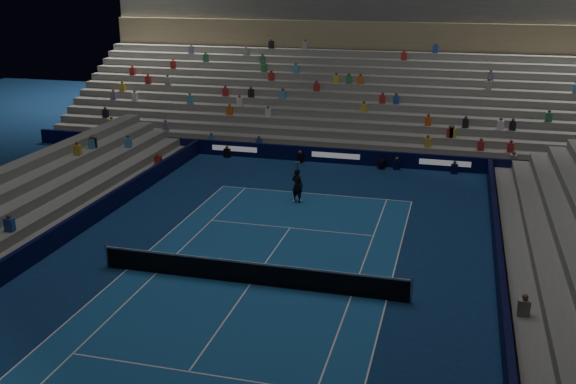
# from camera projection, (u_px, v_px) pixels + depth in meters

# --- Properties ---
(ground) EXTENTS (90.00, 90.00, 0.00)m
(ground) POSITION_uv_depth(u_px,v_px,m) (250.00, 284.00, 26.80)
(ground) COLOR navy
(ground) RESTS_ON ground
(court_surface) EXTENTS (10.97, 23.77, 0.01)m
(court_surface) POSITION_uv_depth(u_px,v_px,m) (250.00, 284.00, 26.79)
(court_surface) COLOR #194F8A
(court_surface) RESTS_ON ground
(sponsor_barrier_far) EXTENTS (44.00, 0.25, 1.00)m
(sponsor_barrier_far) POSITION_uv_depth(u_px,v_px,m) (336.00, 156.00, 43.63)
(sponsor_barrier_far) COLOR black
(sponsor_barrier_far) RESTS_ON ground
(sponsor_barrier_east) EXTENTS (0.25, 37.00, 1.00)m
(sponsor_barrier_east) POSITION_uv_depth(u_px,v_px,m) (502.00, 302.00, 24.31)
(sponsor_barrier_east) COLOR black
(sponsor_barrier_east) RESTS_ON ground
(sponsor_barrier_west) EXTENTS (0.25, 37.00, 1.00)m
(sponsor_barrier_west) POSITION_uv_depth(u_px,v_px,m) (39.00, 249.00, 28.97)
(sponsor_barrier_west) COLOR black
(sponsor_barrier_west) RESTS_ON ground
(grandstand_main) EXTENTS (44.00, 15.20, 11.20)m
(grandstand_main) POSITION_uv_depth(u_px,v_px,m) (359.00, 89.00, 51.35)
(grandstand_main) COLOR slate
(grandstand_main) RESTS_ON ground
(tennis_net) EXTENTS (12.90, 0.10, 1.10)m
(tennis_net) POSITION_uv_depth(u_px,v_px,m) (250.00, 273.00, 26.64)
(tennis_net) COLOR #B2B2B7
(tennis_net) RESTS_ON ground
(tennis_player) EXTENTS (0.81, 0.67, 1.90)m
(tennis_player) POSITION_uv_depth(u_px,v_px,m) (297.00, 185.00, 36.08)
(tennis_player) COLOR black
(tennis_player) RESTS_ON ground
(broadcast_camera) EXTENTS (0.52, 0.92, 0.58)m
(broadcast_camera) POSITION_uv_depth(u_px,v_px,m) (382.00, 164.00, 42.49)
(broadcast_camera) COLOR black
(broadcast_camera) RESTS_ON ground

